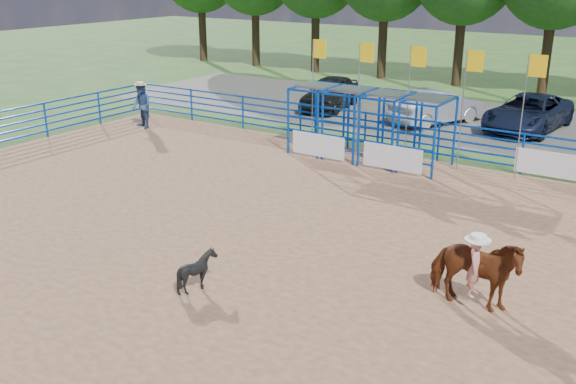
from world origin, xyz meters
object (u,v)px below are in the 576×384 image
(calf, at_px, (197,271))
(car_a, at_px, (330,92))
(horse_and_rider, at_px, (475,269))
(spectator_cowboy, at_px, (142,106))
(car_b, at_px, (437,107))
(car_c, at_px, (528,113))

(calf, relative_size, car_a, 0.19)
(horse_and_rider, bearing_deg, car_a, 128.40)
(calf, relative_size, spectator_cowboy, 0.45)
(car_b, bearing_deg, calf, 118.79)
(horse_and_rider, distance_m, car_b, 17.16)
(car_b, xyz_separation_m, car_c, (3.80, 0.97, -0.00))
(horse_and_rider, height_order, car_b, horse_and_rider)
(spectator_cowboy, relative_size, car_a, 0.43)
(calf, distance_m, car_c, 19.40)
(spectator_cowboy, height_order, car_b, spectator_cowboy)
(car_a, xyz_separation_m, car_b, (5.71, -0.17, -0.04))
(car_a, distance_m, car_c, 9.54)
(spectator_cowboy, xyz_separation_m, car_a, (4.82, 8.28, -0.21))
(car_c, bearing_deg, horse_and_rider, -74.08)
(calf, height_order, car_a, car_a)
(calf, bearing_deg, spectator_cowboy, 18.34)
(calf, xyz_separation_m, car_b, (-1.57, 18.29, 0.31))
(calf, bearing_deg, car_b, -26.68)
(horse_and_rider, distance_m, calf, 5.92)
(horse_and_rider, xyz_separation_m, car_b, (-6.89, 15.72, -0.12))
(calf, bearing_deg, car_a, -10.07)
(car_b, height_order, car_c, car_b)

